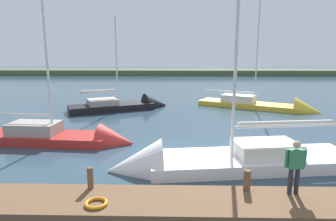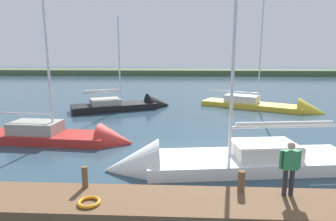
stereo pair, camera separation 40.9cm
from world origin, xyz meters
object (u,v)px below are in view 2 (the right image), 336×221
Objects in this scene: sailboat_far_left at (132,107)px; mooring_post_far at (241,181)px; life_ring_buoy at (89,202)px; sailboat_far_right at (206,165)px; sailboat_mid_channel at (271,108)px; sailboat_outer_mooring at (71,138)px; person_on_dock at (290,165)px; mooring_post_near at (85,177)px.

mooring_post_far is at bearing -94.17° from sailboat_far_left.
sailboat_far_right is at bearing -131.61° from life_ring_buoy.
sailboat_far_left is at bearing -69.00° from mooring_post_far.
sailboat_far_left is (12.30, 0.34, 0.10)m from sailboat_mid_channel.
sailboat_far_right is at bearing -75.42° from mooring_post_far.
person_on_dock is at bearing -31.63° from sailboat_outer_mooring.
sailboat_mid_channel is (-5.99, -16.78, -0.82)m from mooring_post_far.
sailboat_mid_channel is at bearing -19.04° from person_on_dock.
mooring_post_near is 1.06× the size of life_ring_buoy.
mooring_post_near is at bearing 84.18° from person_on_dock.
sailboat_outer_mooring is at bearing -124.89° from sailboat_far_left.
sailboat_far_right reaches higher than sailboat_outer_mooring.
person_on_dock is (4.64, 17.00, 1.47)m from sailboat_mid_channel.
sailboat_mid_channel reaches higher than mooring_post_near.
sailboat_outer_mooring reaches higher than mooring_post_near.
sailboat_mid_channel is 1.06× the size of sailboat_outer_mooring.
mooring_post_far is 17.62m from sailboat_far_left.
mooring_post_far is at bearing -35.00° from sailboat_outer_mooring.
mooring_post_far is 0.39× the size of person_on_dock.
sailboat_outer_mooring is (1.70, 9.91, 0.02)m from sailboat_far_left.
life_ring_buoy is 0.06× the size of sailboat_mid_channel.
sailboat_far_right is at bearing 29.03° from person_on_dock.
sailboat_far_left is at bearing -85.34° from mooring_post_near.
mooring_post_near is 0.41× the size of person_on_dock.
sailboat_mid_channel is 15.24m from sailboat_far_right.
mooring_post_far is at bearing 180.00° from mooring_post_near.
person_on_dock is (-5.87, -0.80, 0.93)m from life_ring_buoy.
person_on_dock is at bearing -172.26° from life_ring_buoy.
mooring_post_far is 0.99× the size of life_ring_buoy.
person_on_dock is at bearing 115.55° from sailboat_far_right.
mooring_post_near is at bearing -110.51° from sailboat_far_left.
sailboat_mid_channel is 17.35m from sailboat_outer_mooring.
sailboat_far_right is 7.52× the size of person_on_dock.
person_on_dock is at bearing -77.41° from sailboat_mid_channel.
mooring_post_far is at bearing 97.33° from sailboat_far_right.
life_ring_buoy is 17.56m from sailboat_far_left.
sailboat_mid_channel is at bearing -109.65° from mooring_post_far.
sailboat_mid_channel is at bearing -23.59° from sailboat_far_left.
life_ring_buoy is at bearing 93.97° from person_on_dock.
sailboat_far_left reaches higher than mooring_post_near.
life_ring_buoy is 5.99m from person_on_dock.
sailboat_outer_mooring is at bearing -65.18° from life_ring_buoy.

